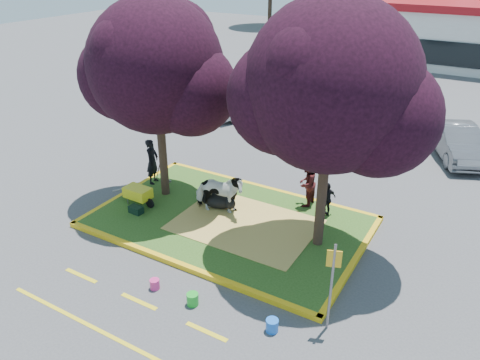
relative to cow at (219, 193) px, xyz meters
The scene contains 31 objects.
ground 0.99m from the cow, 26.17° to the right, with size 90.00×90.00×0.00m, color #424244.
median_island 0.93m from the cow, 26.17° to the right, with size 8.00×5.00×0.15m, color #284A17.
curb_near 2.96m from the cow, 80.26° to the right, with size 8.30×0.16×0.15m, color yellow.
curb_far 2.51m from the cow, 78.33° to the left, with size 8.30×0.16×0.15m, color yellow.
curb_left 3.68m from the cow, behind, with size 0.16×5.30×0.15m, color yellow.
curb_right 4.63m from the cow, ahead, with size 0.16×5.30×0.15m, color yellow.
straw_bedding 1.30m from the cow, 12.37° to the right, with size 4.20×3.00×0.01m, color #D2B756.
tree_purple_left 4.21m from the cow, behind, with size 5.06×4.20×6.51m.
tree_purple_right 5.05m from the cow, ahead, with size 5.30×4.40×6.82m.
fire_lane_stripe_a 4.76m from the cow, 108.86° to the right, with size 1.10×0.12×0.01m, color yellow.
fire_lane_stripe_b 4.54m from the cow, 83.78° to the right, with size 1.10×0.12×0.01m, color yellow.
fire_lane_stripe_c 5.15m from the cow, 60.76° to the right, with size 1.10×0.12×0.01m, color yellow.
fire_lane_long 5.72m from the cow, 85.09° to the right, with size 6.00×0.10×0.01m, color yellow.
retail_building 27.89m from the cow, 84.88° to the left, with size 20.40×8.40×4.40m.
cow is the anchor object (origin of this frame).
calf 0.58m from the cow, 137.94° to the left, with size 1.17×0.66×0.51m, color black.
handler 3.28m from the cow, 169.09° to the left, with size 0.60×0.40×1.65m, color black.
visitor_a 2.87m from the cow, 40.41° to the left, with size 0.77×0.60×1.58m, color #411213.
visitor_b 3.39m from the cow, 27.06° to the left, with size 0.68×0.28×1.15m, color black.
wheelbarrow 2.76m from the cow, 161.12° to the right, with size 1.60×0.56×0.60m.
gear_bag_dark 3.31m from the cow, 169.69° to the right, with size 0.55×0.30×0.28m, color black.
gear_bag_green 2.74m from the cow, 148.90° to the right, with size 0.45×0.28×0.24m, color black.
sign_post 5.64m from the cow, 31.55° to the right, with size 0.31×0.13×2.28m.
bucket_green 4.25m from the cow, 66.36° to the right, with size 0.29×0.29×0.31m, color green.
bucket_pink 3.94m from the cow, 82.51° to the right, with size 0.25×0.25×0.27m, color #D9307E.
bucket_blue 5.28m from the cow, 44.31° to the right, with size 0.29×0.29×0.31m, color blue.
car_black 10.53m from the cow, 125.91° to the left, with size 1.76×4.37×1.49m, color black.
car_silver 10.16m from the cow, 114.56° to the left, with size 1.35×3.86×1.27m, color #A9ADB1.
car_red 9.28m from the cow, 84.81° to the left, with size 2.56×5.55×1.54m, color maroon.
car_white 8.74m from the cow, 76.87° to the left, with size 1.95×4.81×1.39m, color silver.
car_grey 10.67m from the cow, 56.90° to the left, with size 1.44×4.13×1.36m, color #585A5F.
Camera 1 is at (6.66, -10.66, 7.79)m, focal length 35.00 mm.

